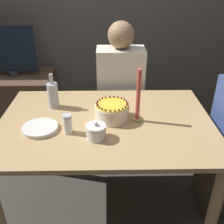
# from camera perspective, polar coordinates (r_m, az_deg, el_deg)

# --- Properties ---
(ground_plane) EXTENTS (12.00, 12.00, 0.00)m
(ground_plane) POSITION_cam_1_polar(r_m,az_deg,el_deg) (2.20, -1.14, -19.36)
(ground_plane) COLOR #3D3833
(wall_behind) EXTENTS (8.00, 0.05, 2.60)m
(wall_behind) POSITION_cam_1_polar(r_m,az_deg,el_deg) (2.87, -1.45, 22.29)
(wall_behind) COLOR #4C4742
(wall_behind) RESTS_ON ground_plane
(dining_table) EXTENTS (1.38, 0.94, 0.77)m
(dining_table) POSITION_cam_1_polar(r_m,az_deg,el_deg) (1.76, -1.35, -5.26)
(dining_table) COLOR tan
(dining_table) RESTS_ON ground_plane
(cake) EXTENTS (0.22, 0.22, 0.12)m
(cake) POSITION_cam_1_polar(r_m,az_deg,el_deg) (1.69, -0.00, 0.12)
(cake) COLOR #EFE5CC
(cake) RESTS_ON dining_table
(sugar_bowl) EXTENTS (0.12, 0.12, 0.11)m
(sugar_bowl) POSITION_cam_1_polar(r_m,az_deg,el_deg) (1.51, -3.50, -4.29)
(sugar_bowl) COLOR silver
(sugar_bowl) RESTS_ON dining_table
(sugar_shaker) EXTENTS (0.06, 0.06, 0.12)m
(sugar_shaker) POSITION_cam_1_polar(r_m,az_deg,el_deg) (1.57, -9.64, -2.55)
(sugar_shaker) COLOR white
(sugar_shaker) RESTS_ON dining_table
(plate_stack) EXTENTS (0.22, 0.22, 0.02)m
(plate_stack) POSITION_cam_1_polar(r_m,az_deg,el_deg) (1.66, -15.36, -3.39)
(plate_stack) COLOR silver
(plate_stack) RESTS_ON dining_table
(candle) EXTENTS (0.06, 0.06, 0.35)m
(candle) POSITION_cam_1_polar(r_m,az_deg,el_deg) (1.64, 5.68, 2.61)
(candle) COLOR tan
(candle) RESTS_ON dining_table
(bottle) EXTENTS (0.07, 0.07, 0.25)m
(bottle) POSITION_cam_1_polar(r_m,az_deg,el_deg) (1.87, -12.72, 3.66)
(bottle) COLOR #B2B7BC
(bottle) RESTS_ON dining_table
(person_man_blue_shirt) EXTENTS (0.40, 0.34, 1.27)m
(person_man_blue_shirt) POSITION_cam_1_polar(r_m,az_deg,el_deg) (2.39, 1.75, 2.13)
(person_man_blue_shirt) COLOR #595960
(person_man_blue_shirt) RESTS_ON ground_plane
(side_cabinet) EXTENTS (0.76, 0.54, 0.67)m
(side_cabinet) POSITION_cam_1_polar(r_m,az_deg,el_deg) (3.01, -19.44, 1.60)
(side_cabinet) COLOR #4C3828
(side_cabinet) RESTS_ON ground_plane
(tv_monitor) EXTENTS (0.53, 0.10, 0.50)m
(tv_monitor) POSITION_cam_1_polar(r_m,az_deg,el_deg) (2.81, -21.43, 12.39)
(tv_monitor) COLOR #2D2D33
(tv_monitor) RESTS_ON side_cabinet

